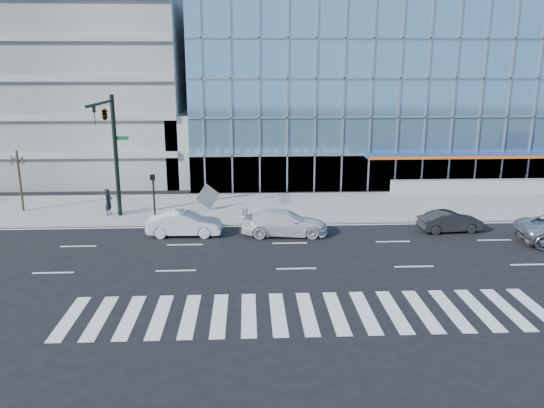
{
  "coord_description": "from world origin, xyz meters",
  "views": [
    {
      "loc": [
        -2.39,
        -28.85,
        9.75
      ],
      "look_at": [
        -0.89,
        3.0,
        1.57
      ],
      "focal_mm": 35.0,
      "sensor_mm": 36.0,
      "label": 1
    }
  ],
  "objects": [
    {
      "name": "parking_garage",
      "position": [
        -20.0,
        26.0,
        10.0
      ],
      "size": [
        24.0,
        24.0,
        20.0
      ],
      "primitive_type": "cube",
      "color": "gray",
      "rests_on": "ground"
    },
    {
      "name": "sidewalk",
      "position": [
        0.0,
        8.0,
        0.07
      ],
      "size": [
        120.0,
        8.0,
        0.15
      ],
      "primitive_type": "cube",
      "color": "gray",
      "rests_on": "ground"
    },
    {
      "name": "tilted_panel",
      "position": [
        -5.17,
        7.27,
        1.07
      ],
      "size": [
        1.71,
        0.78,
        1.83
      ],
      "primitive_type": "cube",
      "rotation": [
        0.0,
        0.7,
        0.41
      ],
      "color": "gray",
      "rests_on": "sidewalk"
    },
    {
      "name": "street_tree_near",
      "position": [
        -18.0,
        7.5,
        3.78
      ],
      "size": [
        1.1,
        1.1,
        4.23
      ],
      "color": "#332319",
      "rests_on": "sidewalk"
    },
    {
      "name": "ground",
      "position": [
        0.0,
        0.0,
        0.0
      ],
      "size": [
        160.0,
        160.0,
        0.0
      ],
      "primitive_type": "plane",
      "color": "black",
      "rests_on": "ground"
    },
    {
      "name": "white_suv",
      "position": [
        -0.2,
        1.62,
        0.75
      ],
      "size": [
        5.27,
        2.35,
        1.5
      ],
      "primitive_type": "imported",
      "rotation": [
        0.0,
        0.0,
        1.52
      ],
      "color": "silver",
      "rests_on": "ground"
    },
    {
      "name": "ramp_block",
      "position": [
        -6.0,
        18.0,
        3.0
      ],
      "size": [
        6.0,
        8.0,
        6.0
      ],
      "primitive_type": "cube",
      "color": "gray",
      "rests_on": "ground"
    },
    {
      "name": "ped_signal_post",
      "position": [
        -8.5,
        4.94,
        2.14
      ],
      "size": [
        0.3,
        0.33,
        3.0
      ],
      "color": "black",
      "rests_on": "sidewalk"
    },
    {
      "name": "theatre_building",
      "position": [
        14.0,
        26.0,
        7.5
      ],
      "size": [
        42.0,
        26.0,
        15.0
      ],
      "primitive_type": "cube",
      "color": "#6E9CB8",
      "rests_on": "ground"
    },
    {
      "name": "pedestrian",
      "position": [
        -11.76,
        6.15,
        1.05
      ],
      "size": [
        0.6,
        0.75,
        1.8
      ],
      "primitive_type": "imported",
      "rotation": [
        0.0,
        0.0,
        1.29
      ],
      "color": "black",
      "rests_on": "sidewalk"
    },
    {
      "name": "dark_sedan",
      "position": [
        10.02,
        1.8,
        0.64
      ],
      "size": [
        3.97,
        1.67,
        1.28
      ],
      "primitive_type": "imported",
      "rotation": [
        0.0,
        0.0,
        1.65
      ],
      "color": "black",
      "rests_on": "ground"
    },
    {
      "name": "traffic_signal",
      "position": [
        -11.0,
        4.57,
        6.16
      ],
      "size": [
        1.14,
        5.74,
        8.0
      ],
      "color": "black",
      "rests_on": "sidewalk"
    },
    {
      "name": "white_sedan",
      "position": [
        -6.2,
        1.8,
        0.73
      ],
      "size": [
        4.44,
        1.64,
        1.45
      ],
      "primitive_type": "imported",
      "rotation": [
        0.0,
        0.0,
        1.55
      ],
      "color": "silver",
      "rests_on": "ground"
    }
  ]
}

